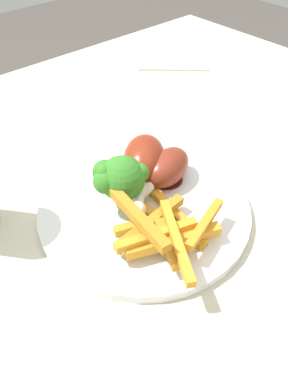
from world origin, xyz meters
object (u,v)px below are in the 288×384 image
object	(u,v)px
carrot_fries_pile	(164,227)
chicken_drumstick_near	(144,161)
dining_table	(131,234)
dinner_plate	(144,208)
chicken_drumstick_far	(165,170)
broccoli_floret_front	(120,178)

from	to	relation	value
carrot_fries_pile	chicken_drumstick_near	world-z (taller)	chicken_drumstick_near
dining_table	carrot_fries_pile	size ratio (longest dim) A/B	7.29
dining_table	dinner_plate	distance (m)	0.11
chicken_drumstick_far	carrot_fries_pile	bearing A→B (deg)	-134.71
dinner_plate	broccoli_floret_front	xyz separation A→B (m)	(-0.02, 0.02, 0.05)
chicken_drumstick_near	chicken_drumstick_far	bearing A→B (deg)	-64.53
carrot_fries_pile	dining_table	bearing A→B (deg)	70.65
dinner_plate	chicken_drumstick_near	size ratio (longest dim) A/B	2.10
carrot_fries_pile	chicken_drumstick_far	world-z (taller)	carrot_fries_pile
broccoli_floret_front	chicken_drumstick_far	size ratio (longest dim) A/B	0.56
carrot_fries_pile	dinner_plate	bearing A→B (deg)	70.30
broccoli_floret_front	carrot_fries_pile	distance (m)	0.08
dinner_plate	broccoli_floret_front	size ratio (longest dim) A/B	3.76
broccoli_floret_front	chicken_drumstick_far	bearing A→B (deg)	-4.04
chicken_drumstick_near	dinner_plate	bearing A→B (deg)	-131.39
broccoli_floret_front	carrot_fries_pile	world-z (taller)	broccoli_floret_front
dinner_plate	carrot_fries_pile	xyz separation A→B (m)	(-0.02, -0.05, 0.02)
dinner_plate	broccoli_floret_front	bearing A→B (deg)	140.22
broccoli_floret_front	chicken_drumstick_near	xyz separation A→B (m)	(0.06, 0.02, -0.02)
broccoli_floret_front	chicken_drumstick_far	xyz separation A→B (m)	(0.07, -0.00, -0.02)
dining_table	broccoli_floret_front	xyz separation A→B (m)	(-0.04, -0.03, 0.15)
broccoli_floret_front	chicken_drumstick_near	bearing A→B (deg)	21.07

